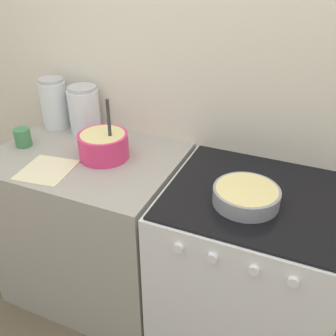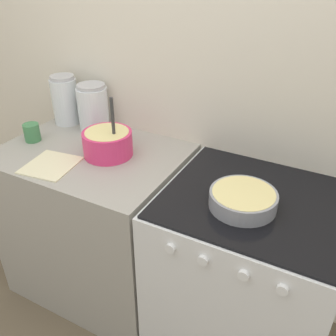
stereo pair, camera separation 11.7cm
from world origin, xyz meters
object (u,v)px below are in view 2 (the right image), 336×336
stove (243,276)px  storage_jar_middle (93,111)px  baking_pan (243,199)px  tin_can (32,132)px  mixing_bowl (108,142)px  storage_jar_left (66,103)px

stove → storage_jar_middle: storage_jar_middle is taller
baking_pan → storage_jar_middle: storage_jar_middle is taller
baking_pan → tin_can: tin_can is taller
mixing_bowl → tin_can: (-0.45, -0.06, -0.02)m
stove → storage_jar_left: 1.35m
tin_can → mixing_bowl: bearing=7.7°
storage_jar_left → baking_pan: bearing=-15.2°
mixing_bowl → storage_jar_middle: bearing=139.2°
baking_pan → storage_jar_left: size_ratio=0.96×
storage_jar_left → storage_jar_middle: 0.20m
mixing_bowl → storage_jar_left: (-0.45, 0.21, 0.05)m
mixing_bowl → tin_can: size_ratio=3.25×
storage_jar_middle → stove: bearing=-13.4°
storage_jar_left → tin_can: size_ratio=2.97×
stove → baking_pan: (-0.03, -0.08, 0.49)m
baking_pan → storage_jar_left: 1.22m
mixing_bowl → baking_pan: bearing=-8.2°
tin_can → baking_pan: bearing=-2.1°
mixing_bowl → tin_can: mixing_bowl is taller
baking_pan → storage_jar_left: storage_jar_left is taller
mixing_bowl → baking_pan: size_ratio=1.14×
storage_jar_middle → baking_pan: bearing=-18.1°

